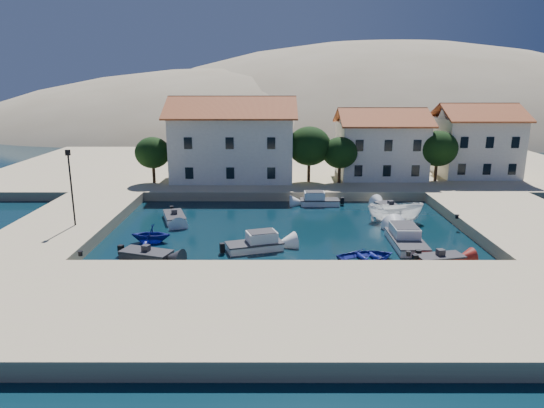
{
  "coord_description": "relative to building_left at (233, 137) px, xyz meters",
  "views": [
    {
      "loc": [
        -1.24,
        -30.19,
        12.6
      ],
      "look_at": [
        -1.28,
        11.08,
        2.0
      ],
      "focal_mm": 32.0,
      "sensor_mm": 36.0,
      "label": 1
    }
  ],
  "objects": [
    {
      "name": "rowboat_south",
      "position": [
        11.52,
        -25.49,
        -5.94
      ],
      "size": [
        4.91,
        4.09,
        0.88
      ],
      "primitive_type": "imported",
      "rotation": [
        0.0,
        0.0,
        1.86
      ],
      "color": "navy",
      "rests_on": "ground"
    },
    {
      "name": "trees",
      "position": [
        10.51,
        -2.54,
        -1.1
      ],
      "size": [
        37.3,
        5.3,
        6.45
      ],
      "color": "#382314",
      "rests_on": "quay_north"
    },
    {
      "name": "building_right",
      "position": [
        30.0,
        2.0,
        -0.46
      ],
      "size": [
        9.45,
        8.4,
        8.8
      ],
      "color": "silver",
      "rests_on": "quay_north"
    },
    {
      "name": "quay_east",
      "position": [
        26.5,
        -18.0,
        -5.44
      ],
      "size": [
        11.0,
        20.0,
        1.0
      ],
      "primitive_type": "cube",
      "color": "#C7B888",
      "rests_on": "ground"
    },
    {
      "name": "boat_east",
      "position": [
        16.0,
        -15.56,
        -5.94
      ],
      "size": [
        5.11,
        2.17,
        1.93
      ],
      "primitive_type": "imported",
      "rotation": [
        0.0,
        0.0,
        1.51
      ],
      "color": "white",
      "rests_on": "ground"
    },
    {
      "name": "rowboat_west",
      "position": [
        -4.96,
        -21.4,
        -5.94
      ],
      "size": [
        3.15,
        2.73,
        1.63
      ],
      "primitive_type": "imported",
      "rotation": [
        0.0,
        0.0,
        -1.59
      ],
      "color": "navy",
      "rests_on": "ground"
    },
    {
      "name": "hills",
      "position": [
        26.64,
        95.62,
        -29.34
      ],
      "size": [
        254.0,
        176.0,
        99.0
      ],
      "color": "gray",
      "rests_on": "ground"
    },
    {
      "name": "motorboat_white_west",
      "position": [
        -4.29,
        -15.23,
        -5.64
      ],
      "size": [
        2.79,
        4.18,
        1.25
      ],
      "rotation": [
        0.0,
        0.0,
        -1.26
      ],
      "color": "white",
      "rests_on": "ground"
    },
    {
      "name": "ground",
      "position": [
        6.0,
        -28.0,
        -5.94
      ],
      "size": [
        400.0,
        400.0,
        0.0
      ],
      "primitive_type": "plane",
      "color": "black",
      "rests_on": "ground"
    },
    {
      "name": "cabin_cruiser_north",
      "position": [
        9.64,
        -9.54,
        -5.46
      ],
      "size": [
        4.01,
        1.73,
        1.6
      ],
      "rotation": [
        0.0,
        0.0,
        3.15
      ],
      "color": "white",
      "rests_on": "ground"
    },
    {
      "name": "quay_south",
      "position": [
        6.0,
        -34.0,
        -5.44
      ],
      "size": [
        52.0,
        12.0,
        1.0
      ],
      "primitive_type": "cube",
      "color": "#C7B888",
      "rests_on": "ground"
    },
    {
      "name": "motorboat_white_ne",
      "position": [
        16.44,
        -11.89,
        -5.64
      ],
      "size": [
        2.75,
        3.94,
        1.25
      ],
      "rotation": [
        0.0,
        0.0,
        1.9
      ],
      "color": "white",
      "rests_on": "ground"
    },
    {
      "name": "motorboat_grey_sw",
      "position": [
        -4.38,
        -25.15,
        -5.64
      ],
      "size": [
        4.02,
        2.73,
        1.25
      ],
      "rotation": [
        0.0,
        0.0,
        -0.33
      ],
      "color": "#302F34",
      "rests_on": "ground"
    },
    {
      "name": "cabin_cruiser_east",
      "position": [
        15.25,
        -22.2,
        -5.46
      ],
      "size": [
        2.36,
        5.68,
        1.6
      ],
      "rotation": [
        0.0,
        0.0,
        1.56
      ],
      "color": "white",
      "rests_on": "ground"
    },
    {
      "name": "quay_west",
      "position": [
        -13.0,
        -18.0,
        -5.44
      ],
      "size": [
        8.0,
        20.0,
        1.0
      ],
      "primitive_type": "cube",
      "color": "#C7B888",
      "rests_on": "ground"
    },
    {
      "name": "building_left",
      "position": [
        0.0,
        0.0,
        0.0
      ],
      "size": [
        14.7,
        9.45,
        9.7
      ],
      "color": "silver",
      "rests_on": "quay_north"
    },
    {
      "name": "building_mid",
      "position": [
        18.0,
        1.0,
        -0.71
      ],
      "size": [
        10.5,
        8.4,
        8.3
      ],
      "color": "silver",
      "rests_on": "quay_north"
    },
    {
      "name": "motorboat_red_se",
      "position": [
        16.6,
        -26.03,
        -5.64
      ],
      "size": [
        3.54,
        2.14,
        1.25
      ],
      "rotation": [
        0.0,
        0.0,
        0.21
      ],
      "color": "maroon",
      "rests_on": "ground"
    },
    {
      "name": "cabin_cruiser_south",
      "position": [
        3.39,
        -23.27,
        -5.46
      ],
      "size": [
        4.6,
        3.01,
        1.6
      ],
      "rotation": [
        0.0,
        0.0,
        0.31
      ],
      "color": "white",
      "rests_on": "ground"
    },
    {
      "name": "bollards",
      "position": [
        8.8,
        -24.13,
        -4.79
      ],
      "size": [
        29.36,
        9.56,
        0.3
      ],
      "color": "black",
      "rests_on": "ground"
    },
    {
      "name": "lamppost",
      "position": [
        -11.5,
        -20.0,
        -1.18
      ],
      "size": [
        0.35,
        0.25,
        6.22
      ],
      "color": "black",
      "rests_on": "quay_west"
    },
    {
      "name": "quay_north",
      "position": [
        8.0,
        10.0,
        -5.44
      ],
      "size": [
        80.0,
        36.0,
        1.0
      ],
      "primitive_type": "cube",
      "color": "#C7B888",
      "rests_on": "ground"
    }
  ]
}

